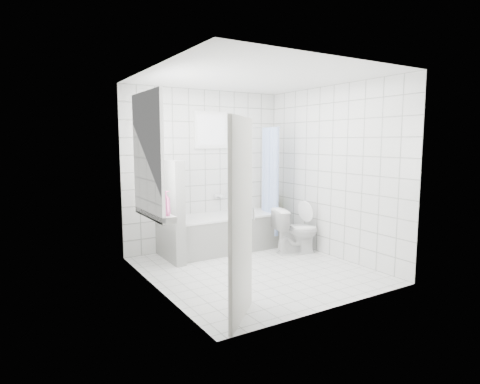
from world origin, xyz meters
TOP-DOWN VIEW (x-y plane):
  - ground at (0.00, 0.00)m, footprint 3.00×3.00m
  - ceiling at (0.00, 0.00)m, footprint 3.00×3.00m
  - wall_back at (0.00, 1.50)m, footprint 2.80×0.02m
  - wall_front at (0.00, -1.50)m, footprint 2.80×0.02m
  - wall_left at (-1.40, 0.00)m, footprint 0.02×3.00m
  - wall_right at (1.40, 0.00)m, footprint 0.02×3.00m
  - window_left at (-1.35, 0.30)m, footprint 0.01×0.90m
  - window_back at (0.10, 1.46)m, footprint 0.50×0.01m
  - window_sill at (-1.31, 0.30)m, footprint 0.18×1.02m
  - door at (-0.96, -1.20)m, footprint 0.60×0.59m
  - bathtub at (0.13, 1.12)m, footprint 1.76×0.77m
  - partition_wall at (-0.81, 1.07)m, footprint 0.15×0.85m
  - tiled_ledge at (1.26, 1.38)m, footprint 0.40×0.24m
  - toilet at (1.03, 0.37)m, footprint 0.78×0.56m
  - curtain_rod at (0.95, 1.10)m, footprint 0.02×0.80m
  - shower_curtain at (0.95, 0.97)m, footprint 0.14×0.48m
  - tub_faucet at (0.23, 1.46)m, footprint 0.18×0.06m
  - sill_bottles at (-1.30, 0.07)m, footprint 0.13×0.49m
  - ledge_bottles at (1.26, 1.35)m, footprint 0.19×0.18m

SIDE VIEW (x-z plane):
  - ground at x=0.00m, z-range 0.00..0.00m
  - tiled_ledge at x=1.26m, z-range 0.00..0.55m
  - bathtub at x=0.13m, z-range 0.00..0.58m
  - toilet at x=1.03m, z-range 0.00..0.72m
  - ledge_bottles at x=1.26m, z-range 0.54..0.78m
  - partition_wall at x=-0.81m, z-range 0.00..1.50m
  - tub_faucet at x=0.23m, z-range 0.82..0.88m
  - window_sill at x=-1.31m, z-range 0.82..0.90m
  - door at x=-0.96m, z-range 0.00..2.00m
  - sill_bottles at x=-1.30m, z-range 0.87..1.16m
  - shower_curtain at x=0.95m, z-range 0.21..1.99m
  - wall_back at x=0.00m, z-range 0.00..2.60m
  - wall_front at x=0.00m, z-range 0.00..2.60m
  - wall_left at x=-1.40m, z-range 0.00..2.60m
  - wall_right at x=1.40m, z-range 0.00..2.60m
  - window_left at x=-1.35m, z-range 0.90..2.30m
  - window_back at x=0.10m, z-range 1.70..2.20m
  - curtain_rod at x=0.95m, z-range 1.99..2.01m
  - ceiling at x=0.00m, z-range 2.60..2.60m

